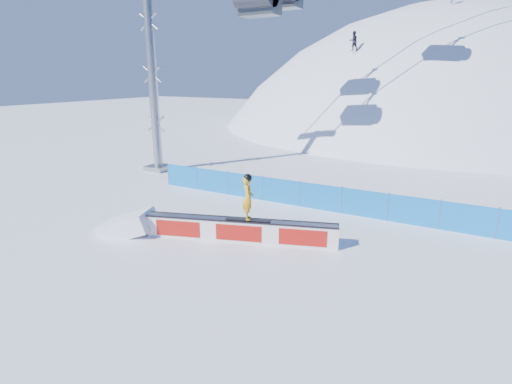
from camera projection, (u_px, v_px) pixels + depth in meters
The scene contains 7 objects.
ground at pixel (329, 256), 13.67m from camera, with size 160.00×160.00×0.00m, color white.
snow_hill at pixel (425, 259), 53.96m from camera, with size 64.00×64.00×64.00m.
safety_fence at pixel (364, 204), 17.27m from camera, with size 22.05×0.05×1.30m.
rail_box at pixel (240, 230), 14.78m from camera, with size 6.99×2.74×0.86m.
snow_ramp at pixel (129, 232), 15.70m from camera, with size 1.98×1.32×0.74m, color white, non-canonical shape.
snowboarder at pixel (248, 197), 14.36m from camera, with size 1.66×0.80×1.73m.
distant_skiers at pixel (481, 17), 33.68m from camera, with size 22.14×8.54×6.53m.
Camera 1 is at (3.89, -12.14, 5.94)m, focal length 28.00 mm.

